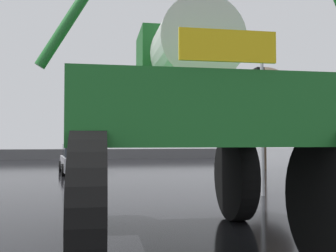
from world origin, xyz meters
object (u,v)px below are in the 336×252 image
oversize_sprayer (186,125)px  bare_tree_right (263,92)px  bare_tree_far_center (82,115)px  sedan_ahead (79,160)px  traffic_signal_near_right (260,99)px

oversize_sprayer → bare_tree_right: 18.07m
bare_tree_far_center → oversize_sprayer: bearing=-84.9°
bare_tree_right → bare_tree_far_center: (-11.44, 17.68, -0.41)m
oversize_sprayer → bare_tree_far_center: bare_tree_far_center is taller
oversize_sprayer → bare_tree_far_center: (-2.98, 33.41, 2.26)m
sedan_ahead → bare_tree_right: bare_tree_right is taller
oversize_sprayer → traffic_signal_near_right: oversize_sprayer is taller
sedan_ahead → traffic_signal_near_right: 11.25m
traffic_signal_near_right → bare_tree_far_center: 28.89m
oversize_sprayer → sedan_ahead: (-2.38, 14.52, -1.28)m
sedan_ahead → bare_tree_far_center: (-0.60, 18.89, 3.54)m
oversize_sprayer → bare_tree_far_center: 33.62m
sedan_ahead → bare_tree_far_center: 19.23m
traffic_signal_near_right → bare_tree_far_center: (-6.65, 28.09, 1.22)m
sedan_ahead → traffic_signal_near_right: bearing=-154.5°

